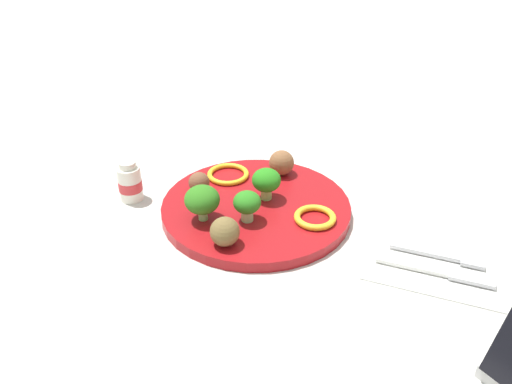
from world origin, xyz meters
TOP-DOWN VIEW (x-y plane):
  - ground_plane at (0.00, 0.00)m, footprint 4.00×4.00m
  - plate at (0.00, 0.00)m, footprint 0.28×0.28m
  - broccoli_floret_near_rim at (0.01, -0.04)m, footprint 0.04×0.04m
  - broccoli_floret_mid_left at (0.01, 0.02)m, footprint 0.04×0.04m
  - broccoli_floret_mid_right at (-0.05, -0.07)m, footprint 0.05×0.05m
  - meatball_back_right at (-0.09, -0.01)m, footprint 0.03×0.03m
  - meatball_center at (0.01, -0.11)m, footprint 0.04×0.04m
  - meatball_front_right at (-0.01, 0.10)m, footprint 0.04×0.04m
  - pepper_ring_center at (-0.08, 0.05)m, footprint 0.07×0.07m
  - pepper_ring_back_left at (0.09, 0.00)m, footprint 0.08×0.08m
  - napkin at (0.26, -0.01)m, footprint 0.18×0.14m
  - fork at (0.27, 0.01)m, footprint 0.12×0.03m
  - knife at (0.27, -0.02)m, footprint 0.15×0.03m
  - yogurt_bottle at (-0.19, -0.05)m, footprint 0.04×0.04m

SIDE VIEW (x-z plane):
  - ground_plane at x=0.00m, z-range 0.00..0.00m
  - napkin at x=0.26m, z-range 0.00..0.01m
  - knife at x=0.27m, z-range 0.00..0.01m
  - fork at x=0.27m, z-range 0.00..0.01m
  - plate at x=0.00m, z-range 0.00..0.02m
  - pepper_ring_center at x=-0.08m, z-range 0.02..0.02m
  - pepper_ring_back_left at x=0.09m, z-range 0.02..0.03m
  - yogurt_bottle at x=-0.19m, z-range 0.00..0.06m
  - meatball_back_right at x=-0.09m, z-range 0.02..0.05m
  - meatball_center at x=0.01m, z-range 0.02..0.06m
  - meatball_front_right at x=-0.01m, z-range 0.02..0.06m
  - broccoli_floret_near_rim at x=0.01m, z-range 0.02..0.07m
  - broccoli_floret_mid_left at x=0.01m, z-range 0.02..0.07m
  - broccoli_floret_mid_right at x=-0.05m, z-range 0.02..0.07m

